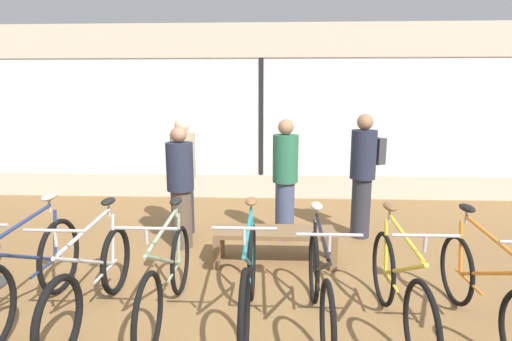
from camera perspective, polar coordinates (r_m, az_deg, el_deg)
ground_plane at (r=3.82m, az=-1.43°, el=-20.11°), size 24.00×24.00×0.00m
shop_back_wall at (r=7.44m, az=0.75°, el=8.41°), size 12.00×0.08×3.20m
bicycle_far_left at (r=4.11m, az=-29.84°, el=-12.99°), size 0.46×1.82×1.06m
bicycle_left at (r=3.87m, az=-22.34°, el=-14.37°), size 0.46×1.74×1.02m
bicycle_center_left at (r=3.69m, az=-12.60°, el=-14.82°), size 0.46×1.71×1.02m
bicycle_center at (r=3.51m, az=-1.06°, el=-15.59°), size 0.46×1.74×1.05m
bicycle_center_right at (r=3.51m, az=9.07°, el=-16.05°), size 0.46×1.67×1.02m
bicycle_right at (r=3.63m, az=19.77°, el=-15.56°), size 0.46×1.68×1.03m
bicycle_far_right at (r=3.88m, az=29.95°, el=-14.78°), size 0.46×1.74×1.01m
display_bench at (r=4.73m, az=2.71°, el=-9.30°), size 1.40×0.44×0.40m
customer_near_rack at (r=5.15m, az=-10.73°, el=-2.17°), size 0.39×0.39×1.57m
customer_by_window at (r=5.63m, az=15.12°, el=-0.19°), size 0.56×0.51×1.70m
customer_mid_floor at (r=5.68m, az=-10.30°, el=-0.47°), size 0.39×0.39×1.64m
customer_near_bench at (r=5.37m, az=4.19°, el=-1.00°), size 0.42×0.42×1.64m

